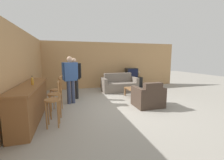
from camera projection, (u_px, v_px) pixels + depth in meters
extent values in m
plane|color=gray|center=(124.00, 107.00, 5.33)|extent=(24.00, 24.00, 0.00)
cube|color=tan|center=(101.00, 65.00, 8.65)|extent=(9.40, 0.08, 2.60)
cube|color=tan|center=(30.00, 69.00, 5.53)|extent=(0.08, 8.69, 2.60)
cube|color=brown|center=(31.00, 103.00, 4.16)|extent=(0.47, 2.67, 0.95)
cube|color=brown|center=(30.00, 85.00, 4.09)|extent=(0.55, 2.73, 0.05)
cylinder|color=#996638|center=(52.00, 100.00, 3.70)|extent=(0.39, 0.39, 0.04)
cylinder|color=#996638|center=(48.00, 112.00, 3.84)|extent=(0.04, 0.04, 0.67)
cylinder|color=#996638|center=(46.00, 116.00, 3.59)|extent=(0.04, 0.04, 0.67)
cylinder|color=#996638|center=(59.00, 111.00, 3.91)|extent=(0.04, 0.04, 0.67)
cylinder|color=#996638|center=(58.00, 115.00, 3.66)|extent=(0.04, 0.04, 0.67)
cylinder|color=#996638|center=(59.00, 90.00, 3.82)|extent=(0.02, 0.02, 0.39)
cylinder|color=#996638|center=(59.00, 91.00, 3.74)|extent=(0.02, 0.02, 0.39)
cylinder|color=#996638|center=(58.00, 91.00, 3.67)|extent=(0.02, 0.02, 0.39)
cylinder|color=#996638|center=(58.00, 92.00, 3.60)|extent=(0.02, 0.02, 0.39)
cube|color=#996638|center=(58.00, 82.00, 3.67)|extent=(0.05, 0.32, 0.04)
cylinder|color=#996638|center=(54.00, 94.00, 4.29)|extent=(0.45, 0.45, 0.04)
cylinder|color=#996638|center=(50.00, 105.00, 4.40)|extent=(0.04, 0.04, 0.67)
cylinder|color=#996638|center=(51.00, 108.00, 4.17)|extent=(0.04, 0.04, 0.67)
cylinder|color=#996638|center=(59.00, 104.00, 4.52)|extent=(0.04, 0.04, 0.67)
cylinder|color=#996638|center=(61.00, 107.00, 4.29)|extent=(0.04, 0.04, 0.67)
cylinder|color=#996638|center=(59.00, 86.00, 4.44)|extent=(0.02, 0.02, 0.39)
cylinder|color=#996638|center=(60.00, 86.00, 4.37)|extent=(0.02, 0.02, 0.39)
cylinder|color=#996638|center=(60.00, 86.00, 4.30)|extent=(0.02, 0.02, 0.39)
cylinder|color=#996638|center=(60.00, 87.00, 4.24)|extent=(0.02, 0.02, 0.39)
cube|color=#996638|center=(59.00, 79.00, 4.30)|extent=(0.10, 0.32, 0.04)
cylinder|color=#996638|center=(56.00, 90.00, 4.88)|extent=(0.45, 0.45, 0.04)
cylinder|color=#996638|center=(54.00, 99.00, 5.05)|extent=(0.04, 0.04, 0.67)
cylinder|color=#996638|center=(51.00, 102.00, 4.79)|extent=(0.04, 0.04, 0.67)
cylinder|color=#996638|center=(62.00, 99.00, 5.07)|extent=(0.04, 0.04, 0.67)
cylinder|color=#996638|center=(60.00, 101.00, 4.80)|extent=(0.04, 0.04, 0.67)
cylinder|color=#996638|center=(62.00, 83.00, 4.97)|extent=(0.02, 0.02, 0.39)
cylinder|color=#996638|center=(61.00, 83.00, 4.89)|extent=(0.02, 0.02, 0.39)
cylinder|color=#996638|center=(60.00, 83.00, 4.82)|extent=(0.02, 0.02, 0.39)
cylinder|color=#996638|center=(60.00, 84.00, 4.74)|extent=(0.02, 0.02, 0.39)
cube|color=#996638|center=(60.00, 76.00, 4.82)|extent=(0.11, 0.32, 0.04)
cube|color=#70665B|center=(120.00, 87.00, 7.74)|extent=(1.48, 0.87, 0.46)
cube|color=#70665B|center=(118.00, 77.00, 7.98)|extent=(1.48, 0.22, 0.46)
cube|color=#70665B|center=(104.00, 85.00, 7.49)|extent=(0.16, 0.87, 0.71)
cube|color=#70665B|center=(134.00, 84.00, 7.95)|extent=(0.16, 0.87, 0.71)
cube|color=#423328|center=(148.00, 100.00, 5.35)|extent=(0.64, 0.83, 0.46)
cube|color=#423328|center=(153.00, 89.00, 5.00)|extent=(0.64, 0.22, 0.44)
cube|color=#423328|center=(158.00, 96.00, 5.45)|extent=(0.16, 0.83, 0.70)
cube|color=#423328|center=(138.00, 97.00, 5.22)|extent=(0.16, 0.83, 0.70)
cube|color=brown|center=(133.00, 89.00, 6.48)|extent=(0.50, 1.03, 0.04)
cube|color=brown|center=(133.00, 97.00, 6.00)|extent=(0.06, 0.06, 0.36)
cube|color=brown|center=(143.00, 96.00, 6.12)|extent=(0.06, 0.06, 0.36)
cube|color=brown|center=(125.00, 92.00, 6.90)|extent=(0.06, 0.06, 0.36)
cube|color=brown|center=(133.00, 91.00, 7.02)|extent=(0.06, 0.06, 0.36)
cube|color=black|center=(131.00, 82.00, 8.85)|extent=(1.22, 0.55, 0.59)
cube|color=black|center=(131.00, 73.00, 8.77)|extent=(0.67, 0.44, 0.53)
cube|color=black|center=(133.00, 73.00, 8.56)|extent=(0.60, 0.01, 0.46)
cylinder|color=#B27A23|center=(32.00, 82.00, 4.02)|extent=(0.07, 0.07, 0.16)
cone|color=#B27A23|center=(32.00, 78.00, 4.01)|extent=(0.06, 0.06, 0.07)
cylinder|color=black|center=(32.00, 76.00, 4.00)|extent=(0.03, 0.03, 0.02)
cylinder|color=brown|center=(138.00, 77.00, 8.93)|extent=(0.16, 0.16, 0.02)
cylinder|color=brown|center=(138.00, 75.00, 8.91)|extent=(0.03, 0.03, 0.21)
cone|color=tan|center=(138.00, 71.00, 8.88)|extent=(0.29, 0.29, 0.19)
cylinder|color=black|center=(73.00, 89.00, 6.33)|extent=(0.14, 0.14, 0.84)
cylinder|color=black|center=(77.00, 89.00, 6.33)|extent=(0.14, 0.14, 0.84)
cube|color=black|center=(74.00, 71.00, 6.22)|extent=(0.48, 0.30, 0.66)
cylinder|color=black|center=(68.00, 71.00, 6.22)|extent=(0.09, 0.09, 0.61)
cylinder|color=black|center=(80.00, 71.00, 6.21)|extent=(0.09, 0.09, 0.61)
sphere|color=tan|center=(74.00, 60.00, 6.16)|extent=(0.19, 0.19, 0.19)
cylinder|color=#384260|center=(69.00, 92.00, 5.62)|extent=(0.14, 0.14, 0.87)
cylinder|color=#384260|center=(73.00, 92.00, 5.71)|extent=(0.14, 0.14, 0.87)
cube|color=#335189|center=(70.00, 72.00, 5.55)|extent=(0.49, 0.30, 0.69)
cylinder|color=#335189|center=(63.00, 71.00, 5.42)|extent=(0.09, 0.09, 0.63)
cylinder|color=#335189|center=(77.00, 71.00, 5.68)|extent=(0.09, 0.09, 0.63)
sphere|color=tan|center=(70.00, 59.00, 5.49)|extent=(0.20, 0.20, 0.20)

